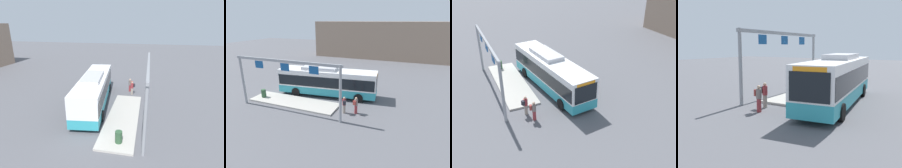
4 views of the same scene
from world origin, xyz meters
TOP-DOWN VIEW (x-y plane):
  - ground_plane at (0.00, 0.00)m, footprint 120.00×120.00m
  - platform_curb at (-2.45, -3.44)m, footprint 10.00×2.80m
  - bus_main at (-0.01, -0.00)m, footprint 11.71×3.88m
  - person_boarding at (4.55, -3.34)m, footprint 0.46×0.59m
  - person_waiting_near at (3.50, -3.69)m, footprint 0.49×0.60m
  - platform_sign_gantry at (-1.68, -5.45)m, footprint 11.34×0.24m
  - trash_bin at (-6.35, -3.66)m, footprint 0.52×0.52m

SIDE VIEW (x-z plane):
  - ground_plane at x=0.00m, z-range 0.00..0.00m
  - platform_curb at x=-2.45m, z-range 0.00..0.16m
  - trash_bin at x=-6.35m, z-range 0.16..1.06m
  - person_boarding at x=4.55m, z-range 0.06..1.73m
  - person_waiting_near at x=3.50m, z-range 0.06..1.73m
  - bus_main at x=-0.01m, z-range 0.08..3.54m
  - platform_sign_gantry at x=-1.68m, z-range 1.25..6.45m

